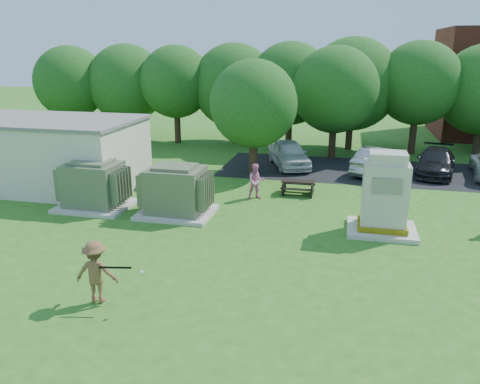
% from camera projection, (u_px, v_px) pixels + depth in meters
% --- Properties ---
extents(ground, '(120.00, 120.00, 0.00)m').
position_uv_depth(ground, '(211.00, 269.00, 14.58)').
color(ground, '#2D6619').
rests_on(ground, ground).
extents(service_building, '(10.00, 5.00, 3.20)m').
position_uv_depth(service_building, '(36.00, 154.00, 22.98)').
color(service_building, beige).
rests_on(service_building, ground).
extents(service_building_roof, '(10.20, 5.20, 0.15)m').
position_uv_depth(service_building_roof, '(31.00, 120.00, 22.48)').
color(service_building_roof, slate).
rests_on(service_building_roof, service_building).
extents(parking_strip, '(20.00, 6.00, 0.01)m').
position_uv_depth(parking_strip, '(403.00, 173.00, 25.64)').
color(parking_strip, '#232326').
rests_on(parking_strip, ground).
extents(transformer_left, '(3.00, 2.40, 2.07)m').
position_uv_depth(transformer_left, '(94.00, 186.00, 19.87)').
color(transformer_left, beige).
rests_on(transformer_left, ground).
extents(transformer_right, '(3.00, 2.40, 2.07)m').
position_uv_depth(transformer_right, '(176.00, 192.00, 19.08)').
color(transformer_right, beige).
rests_on(transformer_right, ground).
extents(generator_cabinet, '(2.50, 2.04, 3.04)m').
position_uv_depth(generator_cabinet, '(384.00, 198.00, 17.11)').
color(generator_cabinet, beige).
rests_on(generator_cabinet, ground).
extents(picnic_table, '(1.53, 1.15, 0.66)m').
position_uv_depth(picnic_table, '(298.00, 186.00, 21.86)').
color(picnic_table, black).
rests_on(picnic_table, ground).
extents(batter, '(1.22, 0.81, 1.76)m').
position_uv_depth(batter, '(96.00, 272.00, 12.46)').
color(batter, brown).
rests_on(batter, ground).
extents(person_at_picnic, '(0.98, 0.89, 1.63)m').
position_uv_depth(person_at_picnic, '(256.00, 181.00, 21.08)').
color(person_at_picnic, pink).
rests_on(person_at_picnic, ground).
extents(car_white, '(3.24, 4.77, 1.51)m').
position_uv_depth(car_white, '(289.00, 154.00, 26.88)').
color(car_white, silver).
rests_on(car_white, ground).
extents(car_silver_a, '(3.11, 4.66, 1.45)m').
position_uv_depth(car_silver_a, '(378.00, 160.00, 25.41)').
color(car_silver_a, '#9F9FA3').
rests_on(car_silver_a, ground).
extents(car_dark, '(2.82, 4.94, 1.35)m').
position_uv_depth(car_dark, '(435.00, 162.00, 25.31)').
color(car_dark, black).
rests_on(car_dark, ground).
extents(batting_equipment, '(1.45, 0.22, 0.14)m').
position_uv_depth(batting_equipment, '(116.00, 268.00, 12.12)').
color(batting_equipment, black).
rests_on(batting_equipment, ground).
extents(tree_row, '(41.30, 13.30, 7.30)m').
position_uv_depth(tree_row, '(317.00, 87.00, 30.19)').
color(tree_row, '#47301E').
rests_on(tree_row, ground).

